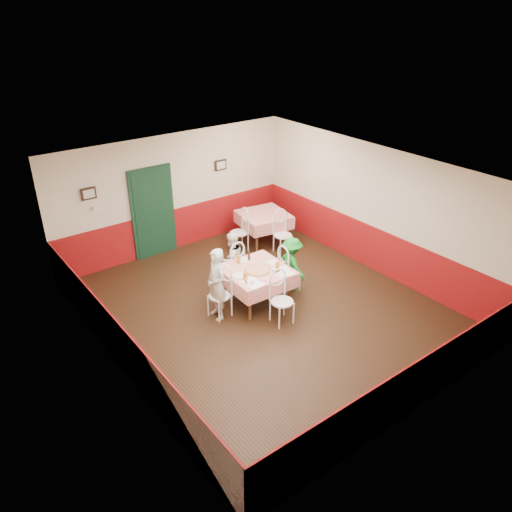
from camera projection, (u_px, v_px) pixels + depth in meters
floor at (265, 309)px, 9.89m from camera, size 7.00×7.00×0.00m
ceiling at (266, 173)px, 8.59m from camera, size 7.00×7.00×0.00m
back_wall at (174, 193)px, 11.72m from camera, size 6.00×0.10×2.80m
front_wall at (424, 338)px, 6.76m from camera, size 6.00×0.10×2.80m
left_wall at (111, 298)px, 7.64m from camera, size 0.10×7.00×2.80m
right_wall at (374, 209)px, 10.84m from camera, size 0.10×7.00×2.80m
wainscot_back at (177, 228)px, 12.13m from camera, size 6.00×0.03×1.00m
wainscot_front at (413, 388)px, 7.19m from camera, size 6.00×0.03×1.00m
wainscot_left at (120, 345)px, 8.07m from camera, size 0.03×7.00×1.00m
wainscot_right at (369, 246)px, 11.25m from camera, size 0.03×7.00×1.00m
door at (153, 213)px, 11.53m from camera, size 0.96×0.06×2.10m
picture_left at (89, 194)px, 10.41m from camera, size 0.32×0.03×0.26m
picture_right at (221, 165)px, 12.17m from camera, size 0.32×0.03×0.26m
thermostat at (96, 208)px, 10.62m from camera, size 0.10×0.03×0.10m
main_table at (256, 286)px, 9.95m from camera, size 1.26×1.26×0.77m
second_table at (264, 228)px, 12.44m from camera, size 1.28×1.28×0.77m
chair_left at (219, 296)px, 9.49m from camera, size 0.48×0.48×0.90m
chair_right at (290, 271)px, 10.35m from camera, size 0.44×0.44×0.90m
chair_far at (233, 266)px, 10.54m from camera, size 0.43×0.43×0.90m
chair_near at (282, 302)px, 9.30m from camera, size 0.46×0.46×0.90m
chair_second_a at (239, 233)px, 12.01m from camera, size 0.48×0.48×0.90m
chair_second_b at (283, 235)px, 11.88m from camera, size 0.48×0.48×0.90m
pizza at (258, 270)px, 9.72m from camera, size 0.51×0.51×0.03m
plate_left at (238, 275)px, 9.54m from camera, size 0.26×0.26×0.01m
plate_right at (273, 263)px, 10.00m from camera, size 0.26×0.26×0.01m
plate_far at (244, 260)px, 10.10m from camera, size 0.26×0.26×0.01m
glass_a at (245, 277)px, 9.36m from camera, size 0.09×0.09×0.15m
glass_b at (277, 265)px, 9.76m from camera, size 0.08×0.08×0.14m
glass_c at (238, 259)px, 9.97m from camera, size 0.08×0.08×0.15m
beer_bottle at (249, 256)px, 10.05m from camera, size 0.05×0.05×0.19m
shaker_a at (251, 283)px, 9.22m from camera, size 0.04×0.04×0.09m
shaker_b at (254, 282)px, 9.24m from camera, size 0.04×0.04×0.09m
shaker_c at (246, 282)px, 9.25m from camera, size 0.04×0.04×0.09m
menu_left at (253, 283)px, 9.30m from camera, size 0.34×0.43×0.00m
menu_right at (283, 271)px, 9.69m from camera, size 0.39×0.46×0.00m
wallet at (276, 271)px, 9.69m from camera, size 0.11×0.09×0.02m
diner_left at (217, 284)px, 9.34m from camera, size 0.39×0.55×1.44m
diner_far at (232, 259)px, 10.50m from camera, size 0.63×0.52×1.19m
diner_right at (292, 264)px, 10.31m from camera, size 0.47×0.78×1.18m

